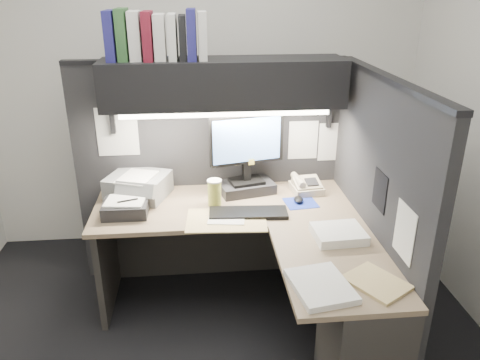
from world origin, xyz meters
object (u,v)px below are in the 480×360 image
at_px(desk, 286,287).
at_px(notebook_stack, 126,208).
at_px(monitor, 247,163).
at_px(coffee_cup, 215,193).
at_px(keyboard, 248,213).
at_px(printer, 139,186).
at_px(telephone, 306,186).
at_px(overhead_shelf, 224,83).

distance_m(desk, notebook_stack, 1.11).
distance_m(desk, monitor, 0.91).
relative_size(monitor, coffee_cup, 3.35).
height_order(desk, monitor, monitor).
distance_m(keyboard, printer, 0.81).
height_order(keyboard, coffee_cup, coffee_cup).
height_order(desk, coffee_cup, coffee_cup).
bearing_deg(desk, printer, 140.01).
distance_m(monitor, printer, 0.76).
height_order(keyboard, notebook_stack, notebook_stack).
bearing_deg(coffee_cup, keyboard, -39.05).
relative_size(telephone, notebook_stack, 0.76).
xyz_separation_m(overhead_shelf, keyboard, (0.12, -0.36, -0.76)).
height_order(monitor, telephone, monitor).
distance_m(monitor, telephone, 0.46).
xyz_separation_m(overhead_shelf, monitor, (0.15, -0.01, -0.55)).
relative_size(keyboard, notebook_stack, 1.78).
relative_size(coffee_cup, notebook_stack, 0.60).
distance_m(overhead_shelf, monitor, 0.57).
distance_m(desk, coffee_cup, 0.77).
relative_size(monitor, notebook_stack, 2.01).
distance_m(monitor, coffee_cup, 0.33).
bearing_deg(telephone, notebook_stack, -175.96).
xyz_separation_m(telephone, printer, (-1.17, 0.04, 0.04)).
bearing_deg(telephone, desk, -117.47).
relative_size(monitor, telephone, 2.65).
bearing_deg(notebook_stack, desk, -26.74).
height_order(monitor, coffee_cup, monitor).
relative_size(telephone, coffee_cup, 1.26).
bearing_deg(coffee_cup, printer, 159.47).
height_order(overhead_shelf, notebook_stack, overhead_shelf).
bearing_deg(keyboard, overhead_shelf, 112.32).
xyz_separation_m(desk, keyboard, (-0.18, 0.39, 0.30)).
distance_m(overhead_shelf, telephone, 0.93).
xyz_separation_m(monitor, coffee_cup, (-0.23, -0.18, -0.14)).
distance_m(overhead_shelf, coffee_cup, 0.72).
xyz_separation_m(desk, printer, (-0.90, 0.75, 0.36)).
bearing_deg(monitor, keyboard, -107.47).
bearing_deg(monitor, desk, -91.66).
relative_size(telephone, printer, 0.55).
bearing_deg(monitor, overhead_shelf, 163.28).
bearing_deg(printer, monitor, 18.68).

